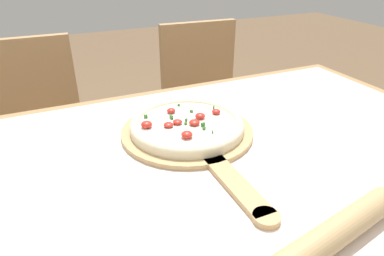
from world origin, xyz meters
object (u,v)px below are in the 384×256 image
object	(u,v)px
pizza_peel	(191,136)
rolling_pin	(331,236)
pizza	(187,125)
chair_left	(38,132)
chair_right	(204,102)

from	to	relation	value
pizza_peel	rolling_pin	distance (m)	0.41
pizza	pizza_peel	bearing A→B (deg)	-89.20
pizza	rolling_pin	xyz separation A→B (m)	(0.06, -0.43, -0.00)
pizza_peel	chair_left	world-z (taller)	chair_left
rolling_pin	chair_right	size ratio (longest dim) A/B	0.45
pizza_peel	chair_right	world-z (taller)	chair_right
pizza	chair_left	distance (m)	0.85
rolling_pin	chair_right	xyz separation A→B (m)	(0.34, 1.14, -0.29)
rolling_pin	chair_left	distance (m)	1.25
pizza	chair_right	world-z (taller)	chair_right
pizza	rolling_pin	world-z (taller)	same
rolling_pin	chair_left	xyz separation A→B (m)	(-0.43, 1.14, -0.29)
pizza	chair_left	xyz separation A→B (m)	(-0.38, 0.70, -0.29)
chair_left	chair_right	distance (m)	0.77
pizza	chair_right	size ratio (longest dim) A/B	0.33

